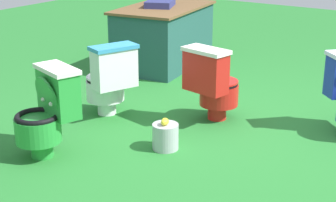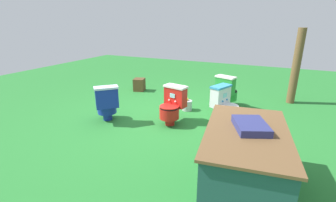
{
  "view_description": "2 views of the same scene",
  "coord_description": "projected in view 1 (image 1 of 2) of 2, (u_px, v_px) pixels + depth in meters",
  "views": [
    {
      "loc": [
        -4.08,
        -2.02,
        1.86
      ],
      "look_at": [
        -0.55,
        0.34,
        0.38
      ],
      "focal_mm": 56.9,
      "sensor_mm": 36.0,
      "label": 1
    },
    {
      "loc": [
        3.96,
        1.98,
        1.89
      ],
      "look_at": [
        0.04,
        0.15,
        0.41
      ],
      "focal_mm": 25.47,
      "sensor_mm": 36.0,
      "label": 2
    }
  ],
  "objects": [
    {
      "name": "ground",
      "position": [
        232.0,
        130.0,
        4.87
      ],
      "size": [
        14.0,
        14.0,
        0.0
      ],
      "primitive_type": "plane",
      "color": "#26752D"
    },
    {
      "name": "toilet_white",
      "position": [
        109.0,
        80.0,
        5.1
      ],
      "size": [
        0.55,
        0.61,
        0.73
      ],
      "rotation": [
        0.0,
        0.0,
        5.91
      ],
      "color": "white",
      "rests_on": "ground"
    },
    {
      "name": "toilet_green",
      "position": [
        48.0,
        111.0,
        4.26
      ],
      "size": [
        0.59,
        0.54,
        0.73
      ],
      "rotation": [
        0.0,
        0.0,
        1.25
      ],
      "color": "green",
      "rests_on": "ground"
    },
    {
      "name": "toilet_red",
      "position": [
        213.0,
        84.0,
        4.98
      ],
      "size": [
        0.56,
        0.49,
        0.73
      ],
      "rotation": [
        0.0,
        0.0,
        4.52
      ],
      "color": "red",
      "rests_on": "ground"
    },
    {
      "name": "vendor_table",
      "position": [
        164.0,
        36.0,
        6.86
      ],
      "size": [
        1.56,
        1.05,
        0.85
      ],
      "rotation": [
        0.0,
        0.0,
        0.13
      ],
      "color": "#23514C",
      "rests_on": "ground"
    },
    {
      "name": "lemon_bucket",
      "position": [
        165.0,
        136.0,
        4.45
      ],
      "size": [
        0.22,
        0.22,
        0.28
      ],
      "color": "#B7B7BF",
      "rests_on": "ground"
    }
  ]
}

